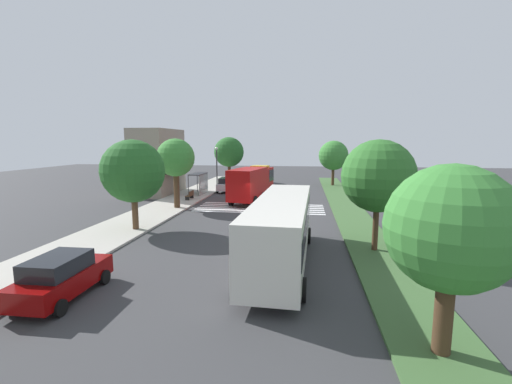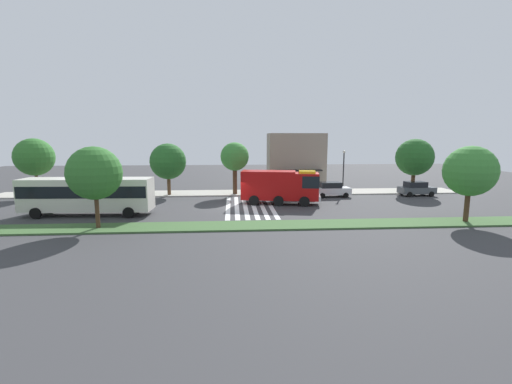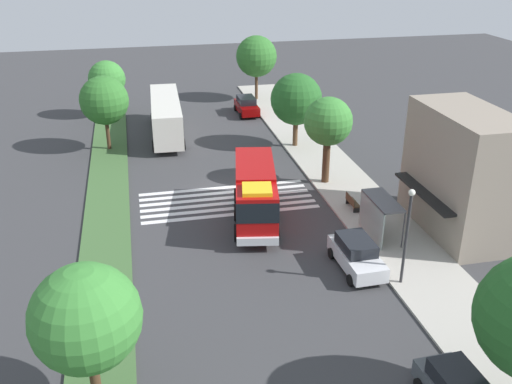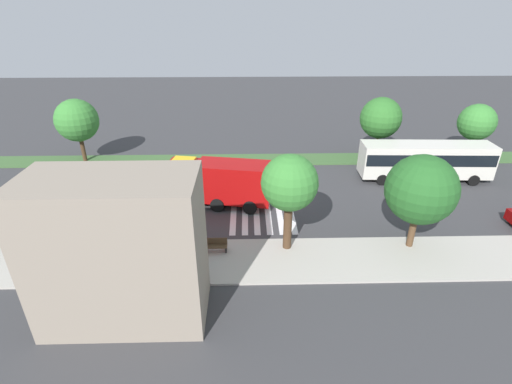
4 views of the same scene
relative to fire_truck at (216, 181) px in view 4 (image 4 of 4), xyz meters
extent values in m
plane|color=#38383A|center=(-5.37, -1.27, -2.07)|extent=(120.00, 120.00, 0.00)
cube|color=#ADA89E|center=(-5.37, 7.85, -2.00)|extent=(60.00, 4.63, 0.14)
cube|color=#3D6033|center=(-5.37, -9.58, -2.00)|extent=(60.00, 3.00, 0.14)
cube|color=silver|center=(-5.90, -1.27, -2.06)|extent=(0.45, 12.25, 0.01)
cube|color=silver|center=(-5.00, -1.27, -2.06)|extent=(0.45, 12.25, 0.01)
cube|color=silver|center=(-4.10, -1.27, -2.06)|extent=(0.45, 12.25, 0.01)
cube|color=silver|center=(-3.20, -1.27, -2.06)|extent=(0.45, 12.25, 0.01)
cube|color=silver|center=(-2.30, -1.27, -2.06)|extent=(0.45, 12.25, 0.01)
cube|color=silver|center=(-1.40, -1.27, -2.06)|extent=(0.45, 12.25, 0.01)
cube|color=#A50C0C|center=(2.60, -0.48, -0.07)|extent=(2.90, 2.91, 2.90)
cube|color=#A50C0C|center=(-1.48, 0.27, 0.02)|extent=(6.16, 3.51, 3.08)
cube|color=black|center=(2.96, -0.54, 0.51)|extent=(2.22, 2.81, 1.27)
cube|color=silver|center=(3.92, -0.72, -1.27)|extent=(0.69, 2.50, 0.50)
cube|color=yellow|center=(2.60, -0.48, 1.50)|extent=(2.03, 2.04, 0.24)
cylinder|color=black|center=(2.58, 0.80, -1.52)|extent=(1.14, 0.49, 1.10)
cylinder|color=black|center=(2.12, -1.66, -1.52)|extent=(1.14, 0.49, 1.10)
cylinder|color=black|center=(-2.68, 1.76, -1.52)|extent=(1.14, 0.49, 1.10)
cylinder|color=black|center=(-3.14, -0.70, -1.52)|extent=(1.14, 0.49, 1.10)
cylinder|color=black|center=(-0.11, 1.29, -1.52)|extent=(1.14, 0.49, 1.10)
cylinder|color=black|center=(-0.57, -1.17, -1.52)|extent=(1.14, 0.49, 1.10)
cube|color=silver|center=(6.83, 4.33, -1.33)|extent=(4.45, 1.99, 0.83)
cube|color=black|center=(6.61, 4.33, -0.58)|extent=(2.51, 1.72, 0.67)
cylinder|color=black|center=(8.26, 5.31, -1.75)|extent=(0.64, 0.23, 0.64)
cylinder|color=black|center=(8.31, 3.42, -1.75)|extent=(0.64, 0.23, 0.64)
cylinder|color=black|center=(5.35, 5.25, -1.75)|extent=(0.64, 0.23, 0.64)
cylinder|color=black|center=(5.40, 3.36, -1.75)|extent=(0.64, 0.23, 0.64)
cube|color=silver|center=(-18.86, -4.33, -0.08)|extent=(11.82, 3.01, 2.98)
cube|color=black|center=(-18.86, -4.33, 0.28)|extent=(11.59, 3.05, 1.07)
cylinder|color=black|center=(-23.02, -5.45, -1.57)|extent=(1.01, 0.34, 1.00)
cylinder|color=black|center=(-22.92, -2.90, -1.57)|extent=(1.01, 0.34, 1.00)
cylinder|color=black|center=(-14.81, -5.77, -1.57)|extent=(1.01, 0.34, 1.00)
cylinder|color=black|center=(-14.71, -3.22, -1.57)|extent=(1.01, 0.34, 1.00)
cube|color=#4C4C51|center=(3.65, 7.15, 0.47)|extent=(3.50, 1.40, 0.12)
cube|color=#8C9E99|center=(3.65, 6.49, -0.73)|extent=(3.50, 0.08, 2.40)
cylinder|color=#333338|center=(1.95, 7.80, -0.73)|extent=(0.08, 0.08, 2.40)
cylinder|color=#333338|center=(5.35, 7.80, -0.73)|extent=(0.08, 0.08, 2.40)
cube|color=#4C3823|center=(-0.35, 6.92, -1.52)|extent=(1.60, 0.50, 0.08)
cube|color=#4C3823|center=(-0.35, 6.70, -1.25)|extent=(1.60, 0.06, 0.45)
cube|color=black|center=(-1.07, 6.92, -1.74)|extent=(0.08, 0.45, 0.37)
cube|color=black|center=(0.37, 6.92, -1.74)|extent=(0.08, 0.45, 0.37)
cylinder|color=#2D2D30|center=(8.79, 6.13, 0.65)|extent=(0.16, 0.16, 5.15)
sphere|color=white|center=(8.79, 6.13, 3.40)|extent=(0.36, 0.36, 0.36)
cube|color=gray|center=(3.74, 12.17, 1.86)|extent=(8.04, 4.02, 7.87)
cube|color=black|center=(3.74, 9.76, 0.73)|extent=(6.43, 0.80, 0.16)
cylinder|color=#513823|center=(-13.37, 6.53, -0.62)|extent=(0.44, 0.44, 2.62)
sphere|color=#235B23|center=(-13.37, 6.53, 2.25)|extent=(4.45, 4.45, 4.45)
cylinder|color=#47301E|center=(-5.10, 6.53, -0.18)|extent=(0.55, 0.55, 3.50)
sphere|color=#387F33|center=(-5.10, 6.53, 2.82)|extent=(3.56, 3.56, 3.56)
cylinder|color=#47301E|center=(-26.05, -9.58, -0.67)|extent=(0.53, 0.53, 2.52)
sphere|color=#387F33|center=(-26.05, -9.58, 1.88)|extent=(3.69, 3.69, 3.69)
cylinder|color=#47301E|center=(-16.06, -9.58, -0.49)|extent=(0.33, 0.33, 2.87)
sphere|color=#2D6B28|center=(-16.06, -9.58, 2.39)|extent=(4.13, 4.13, 4.13)
cylinder|color=#47301E|center=(14.35, -9.58, -0.52)|extent=(0.41, 0.41, 2.81)
sphere|color=#387F33|center=(14.35, -9.58, 2.35)|extent=(4.19, 4.19, 4.19)
camera|label=1|loc=(-36.27, -5.41, 4.31)|focal=24.27mm
camera|label=2|loc=(-5.46, -36.72, 4.98)|focal=24.05mm
camera|label=3|loc=(32.44, -7.12, 15.34)|focal=39.88mm
camera|label=4|loc=(-2.52, 27.32, 12.56)|focal=26.33mm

